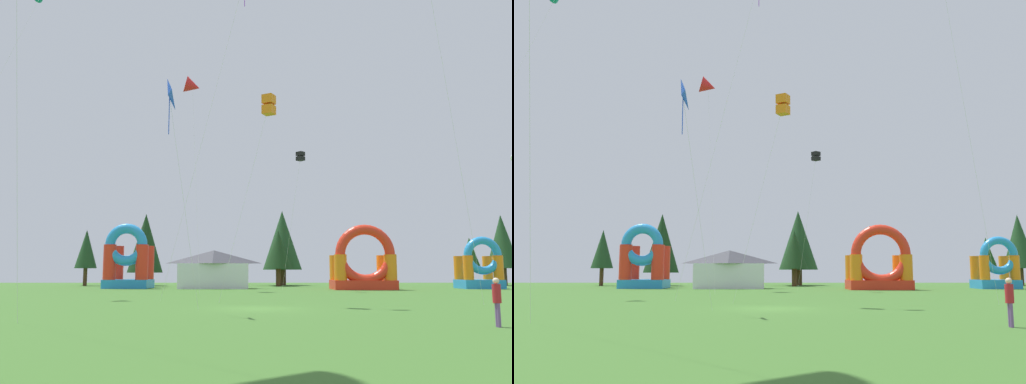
% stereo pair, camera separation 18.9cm
% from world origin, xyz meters
% --- Properties ---
extents(ground_plane, '(120.00, 120.00, 0.00)m').
position_xyz_m(ground_plane, '(0.00, 0.00, 0.00)').
color(ground_plane, '#3D6B28').
extents(kite_red_delta, '(3.03, 9.73, 22.22)m').
position_xyz_m(kite_red_delta, '(-6.62, 27.01, 21.19)').
color(kite_red_delta, red).
rests_on(kite_red_delta, ground_plane).
extents(kite_blue_diamond, '(1.77, 2.56, 10.79)m').
position_xyz_m(kite_blue_diamond, '(-4.35, -3.02, 10.17)').
color(kite_blue_diamond, blue).
rests_on(kite_blue_diamond, ground_plane).
extents(kite_orange_box, '(3.43, 1.98, 12.34)m').
position_xyz_m(kite_orange_box, '(0.69, 3.12, 11.72)').
color(kite_orange_box, orange).
rests_on(kite_orange_box, ground_plane).
extents(kite_black_box, '(2.29, 2.40, 13.65)m').
position_xyz_m(kite_black_box, '(4.50, 24.89, 13.18)').
color(kite_black_box, black).
rests_on(kite_black_box, ground_plane).
extents(person_far_side, '(0.30, 0.30, 1.68)m').
position_xyz_m(person_far_side, '(8.19, -9.26, 1.00)').
color(person_far_side, '#724C8C').
rests_on(person_far_side, ground_plane).
extents(inflatable_blue_arch, '(6.33, 4.56, 6.57)m').
position_xyz_m(inflatable_blue_arch, '(11.13, 27.94, 2.25)').
color(inflatable_blue_arch, red).
rests_on(inflatable_blue_arch, ground_plane).
extents(inflatable_orange_dome, '(4.86, 4.86, 7.00)m').
position_xyz_m(inflatable_orange_dome, '(-13.98, 32.33, 2.70)').
color(inflatable_orange_dome, '#268CD8').
rests_on(inflatable_orange_dome, ground_plane).
extents(inflatable_yellow_castle, '(4.25, 3.74, 5.54)m').
position_xyz_m(inflatable_yellow_castle, '(24.26, 30.80, 2.01)').
color(inflatable_yellow_castle, '#268CD8').
rests_on(inflatable_yellow_castle, ground_plane).
extents(festival_tent, '(7.47, 3.20, 4.10)m').
position_xyz_m(festival_tent, '(-4.47, 31.29, 2.05)').
color(festival_tent, silver).
rests_on(festival_tent, ground_plane).
extents(tree_row_0, '(2.81, 2.81, 7.16)m').
position_xyz_m(tree_row_0, '(-21.72, 42.41, 4.64)').
color(tree_row_0, '#4C331E').
rests_on(tree_row_0, ground_plane).
extents(tree_row_1, '(4.54, 4.54, 9.23)m').
position_xyz_m(tree_row_1, '(-14.08, 42.30, 5.41)').
color(tree_row_1, '#4C331E').
rests_on(tree_row_1, ground_plane).
extents(tree_row_2, '(3.44, 3.44, 6.90)m').
position_xyz_m(tree_row_2, '(2.94, 40.05, 4.48)').
color(tree_row_2, '#4C331E').
rests_on(tree_row_2, ground_plane).
extents(tree_row_3, '(5.15, 5.15, 9.84)m').
position_xyz_m(tree_row_3, '(3.69, 44.36, 5.90)').
color(tree_row_3, '#4C331E').
rests_on(tree_row_3, ground_plane).
extents(tree_row_4, '(2.74, 2.74, 6.33)m').
position_xyz_m(tree_row_4, '(28.97, 45.22, 4.17)').
color(tree_row_4, '#4C331E').
rests_on(tree_row_4, ground_plane).
extents(tree_row_5, '(4.08, 4.08, 9.22)m').
position_xyz_m(tree_row_5, '(32.36, 42.93, 5.67)').
color(tree_row_5, '#4C331E').
rests_on(tree_row_5, ground_plane).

